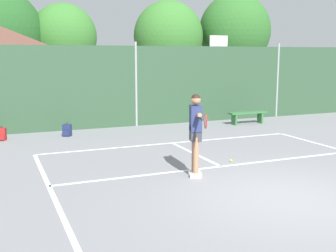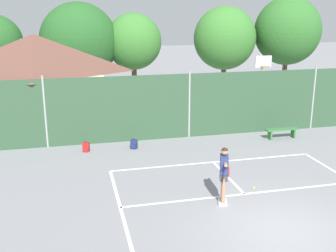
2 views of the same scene
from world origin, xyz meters
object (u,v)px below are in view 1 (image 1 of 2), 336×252
Objects in this scene: basketball_hoop at (218,63)px; backpack_red at (1,134)px; tennis_ball at (231,160)px; courtside_bench at (247,115)px; backpack_navy at (67,130)px; tennis_player at (196,128)px.

basketball_hoop is 10.03m from backpack_red.
courtside_bench reaches higher than tennis_ball.
courtside_bench is at bearing -1.65° from backpack_red.
courtside_bench is (3.70, 4.93, 0.33)m from tennis_ball.
basketball_hoop is 2.22× the size of courtside_bench.
tennis_ball is at bearing -57.10° from backpack_navy.
basketball_hoop is 10.44m from tennis_player.
tennis_player is 4.01× the size of backpack_navy.
tennis_player reaches higher than tennis_ball.
backpack_navy is (-7.34, -2.89, -2.12)m from basketball_hoop.
backpack_red and backpack_navy have the same top height.
tennis_player is at bearing -56.83° from backpack_red.
tennis_player is 1.16× the size of courtside_bench.
tennis_player is 28.10× the size of tennis_ball.
basketball_hoop is 8.17m from backpack_navy.
backpack_red is at bearing 177.69° from backpack_navy.
courtside_bench is (7.00, -0.18, 0.17)m from backpack_navy.
tennis_ball is 0.14× the size of backpack_red.
backpack_red is (-5.36, 5.19, 0.16)m from tennis_ball.
basketball_hoop is at bearing 83.68° from courtside_bench.
backpack_navy is 7.00m from courtside_bench.
tennis_ball is at bearing -126.87° from courtside_bench.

